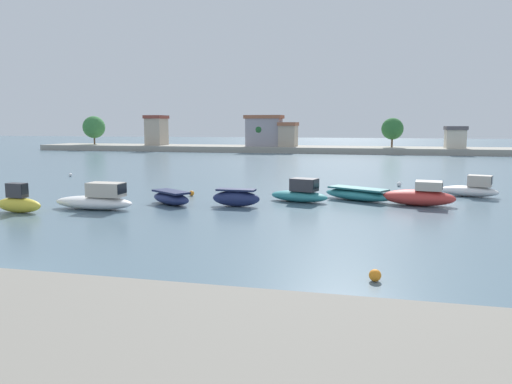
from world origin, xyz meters
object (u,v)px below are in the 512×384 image
moored_boat_8 (471,189)px  moored_boat_2 (97,200)px  mooring_buoy_4 (375,275)px  moored_boat_1 (19,202)px  mooring_buoy_3 (399,184)px  moored_boat_7 (420,196)px  mooring_buoy_2 (70,175)px  mooring_buoy_0 (192,193)px  moored_boat_4 (236,198)px  moored_boat_3 (171,198)px  moored_boat_6 (358,194)px  moored_boat_5 (300,193)px

moored_boat_8 → moored_boat_2: bearing=-137.6°
moored_boat_2 → mooring_buoy_4: 21.04m
moored_boat_1 → mooring_buoy_3: size_ratio=7.89×
moored_boat_7 → moored_boat_2: bearing=-155.6°
mooring_buoy_2 → mooring_buoy_0: bearing=-30.9°
moored_boat_4 → moored_boat_3: bearing=-176.9°
mooring_buoy_2 → mooring_buoy_4: bearing=-42.6°
moored_boat_6 → mooring_buoy_3: bearing=99.3°
moored_boat_4 → mooring_buoy_2: size_ratio=9.03×
moored_boat_6 → moored_boat_8: moored_boat_8 is taller
moored_boat_3 → moored_boat_7: size_ratio=0.79×
moored_boat_1 → mooring_buoy_3: bearing=43.3°
moored_boat_1 → moored_boat_5: size_ratio=0.72×
moored_boat_5 → mooring_buoy_4: 18.28m
moored_boat_2 → mooring_buoy_3: size_ratio=13.10×
moored_boat_2 → moored_boat_4: size_ratio=1.69×
moored_boat_2 → moored_boat_5: size_ratio=1.20×
moored_boat_1 → moored_boat_8: 32.32m
moored_boat_3 → mooring_buoy_0: bearing=126.1°
moored_boat_3 → mooring_buoy_4: (13.82, -14.25, -0.24)m
moored_boat_1 → mooring_buoy_0: size_ratio=8.16×
mooring_buoy_3 → mooring_buoy_4: size_ratio=0.97×
moored_boat_2 → mooring_buoy_2: moored_boat_2 is taller
moored_boat_3 → mooring_buoy_2: (-17.92, 14.93, -0.28)m
moored_boat_7 → mooring_buoy_4: (-2.92, -17.83, -0.44)m
moored_boat_2 → moored_boat_4: moored_boat_2 is taller
moored_boat_5 → mooring_buoy_2: bearing=171.1°
moored_boat_1 → mooring_buoy_4: (21.89, -9.03, -0.43)m
moored_boat_5 → mooring_buoy_3: bearing=71.2°
moored_boat_1 → moored_boat_4: 13.82m
moored_boat_3 → moored_boat_8: 22.81m
moored_boat_5 → moored_boat_7: bearing=17.2°
moored_boat_8 → mooring_buoy_0: (-21.10, -4.66, -0.41)m
moored_boat_6 → mooring_buoy_2: bearing=-169.2°
moored_boat_4 → mooring_buoy_3: moored_boat_4 is taller
moored_boat_3 → mooring_buoy_4: size_ratio=9.13×
moored_boat_3 → mooring_buoy_3: bearing=76.3°
moored_boat_1 → mooring_buoy_2: moored_boat_1 is taller
mooring_buoy_3 → mooring_buoy_4: 28.49m
moored_boat_3 → moored_boat_8: (20.97, 8.96, 0.15)m
moored_boat_6 → mooring_buoy_2: 32.07m
moored_boat_1 → moored_boat_7: (24.81, 8.81, 0.01)m
moored_boat_2 → mooring_buoy_0: size_ratio=13.55×
moored_boat_3 → mooring_buoy_0: 4.31m
moored_boat_7 → moored_boat_1: bearing=-153.6°
moored_boat_7 → moored_boat_4: bearing=-157.9°
mooring_buoy_0 → moored_boat_4: bearing=-40.4°
moored_boat_6 → mooring_buoy_3: (3.30, 9.23, -0.24)m
moored_boat_1 → moored_boat_4: bearing=27.7°
moored_boat_7 → mooring_buoy_3: 10.63m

